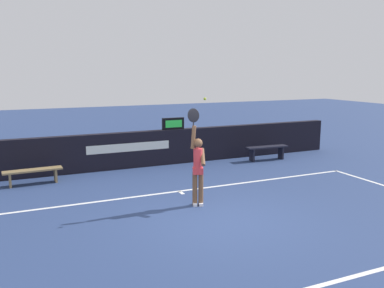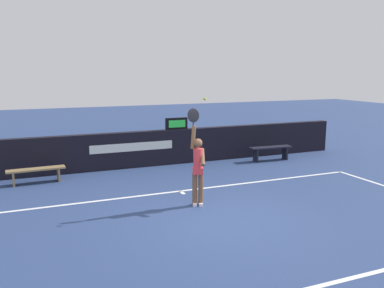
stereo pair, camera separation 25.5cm
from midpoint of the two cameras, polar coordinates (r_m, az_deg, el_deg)
The scene contains 8 objects.
ground_plane at distance 9.27m, azimuth 4.64°, elevation -10.66°, with size 60.00×60.00×0.00m, color navy.
court_lines at distance 9.01m, azimuth 5.56°, elevation -11.29°, with size 11.44×5.66×0.00m.
back_wall at distance 14.24m, azimuth -5.88°, elevation -0.65°, with size 15.40×0.29×1.24m.
speed_display at distance 14.46m, azimuth -1.69°, elevation 2.88°, with size 0.80×0.14×0.41m.
tennis_player at distance 9.96m, azimuth 1.53°, elevation -3.09°, with size 0.46×0.47×2.43m.
tennis_ball at distance 9.71m, azimuth 2.56°, elevation 6.33°, with size 0.07×0.07×0.07m.
courtside_bench_near at distance 15.39m, azimuth 11.43°, elevation -0.82°, with size 1.65×0.45×0.52m.
courtside_bench_far at distance 12.87m, azimuth -20.47°, elevation -3.66°, with size 1.67×0.44×0.45m.
Camera 2 is at (-3.87, -7.73, 3.31)m, focal length 38.08 mm.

